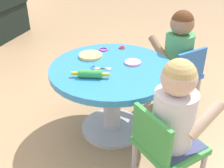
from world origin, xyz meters
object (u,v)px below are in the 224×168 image
Objects in this scene: child_chair_left at (165,146)px; craft_scissors at (97,69)px; rolling_pin at (90,74)px; child_chair_right at (179,74)px; seated_child_left at (176,108)px; craft_table at (112,85)px; seated_child_right at (179,45)px.

craft_scissors is (0.33, 0.51, 0.20)m from child_chair_left.
craft_scissors is (0.12, 0.01, -0.02)m from rolling_pin.
rolling_pin is at bearing 67.11° from child_chair_left.
child_chair_left is 1.00× the size of child_chair_right.
rolling_pin is at bearing 71.03° from seated_child_left.
child_chair_left is at bearing 141.33° from seated_child_left.
craft_table is 0.25m from rolling_pin.
rolling_pin reaches higher than child_chair_right.
child_chair_right is at bearing 3.28° from child_chair_left.
craft_scissors is at bearing 140.46° from seated_child_right.
seated_child_right is at bearing 5.28° from child_chair_left.
child_chair_right reaches higher than craft_scissors.
child_chair_left is 3.78× the size of craft_scissors.
seated_child_left is at bearing -108.97° from rolling_pin.
seated_child_left is at bearing -172.82° from seated_child_right.
seated_child_left is at bearing -174.82° from child_chair_right.
seated_child_right reaches higher than craft_scissors.
child_chair_left is 0.59m from rolling_pin.
seated_child_right reaches higher than rolling_pin.
rolling_pin is at bearing 143.50° from child_chair_right.
seated_child_right reaches higher than child_chair_left.
child_chair_right is at bearing -127.97° from seated_child_right.
seated_child_left is (-0.36, -0.46, 0.16)m from craft_table.
rolling_pin reaches higher than child_chair_left.
rolling_pin is (-0.62, 0.46, 0.23)m from child_chair_right.
rolling_pin is at bearing 146.46° from seated_child_right.
child_chair_right is 1.05× the size of seated_child_right.
craft_scissors is (-0.52, 0.43, -0.02)m from seated_child_right.
craft_table is at bearing 51.84° from seated_child_left.
seated_child_right is at bearing -39.54° from craft_scissors.
child_chair_right is (0.80, 0.07, -0.23)m from seated_child_left.
craft_table is 1.59× the size of seated_child_right.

